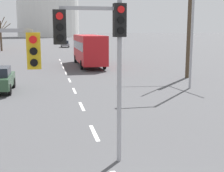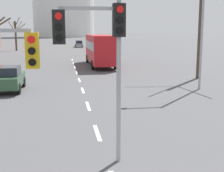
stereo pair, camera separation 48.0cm
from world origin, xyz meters
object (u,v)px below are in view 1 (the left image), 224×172
traffic_signal_centre_tall (99,42)px  city_bus (89,48)px  sedan_near_left (65,44)px  sedan_mid_centre (86,50)px  sedan_far_left (94,54)px  street_lamp_right (188,10)px

traffic_signal_centre_tall → city_bus: (3.21, 26.36, -1.68)m
sedan_near_left → city_bus: city_bus is taller
sedan_mid_centre → sedan_far_left: sedan_mid_centre is taller
traffic_signal_centre_tall → sedan_far_left: size_ratio=1.24×
street_lamp_right → sedan_near_left: 55.57m
sedan_mid_centre → city_bus: size_ratio=0.40×
traffic_signal_centre_tall → street_lamp_right: (7.91, 11.05, 1.64)m
street_lamp_right → sedan_mid_centre: bearing=95.5°
city_bus → street_lamp_right: bearing=-73.0°
sedan_near_left → traffic_signal_centre_tall: bearing=-92.5°
traffic_signal_centre_tall → sedan_near_left: traffic_signal_centre_tall is taller
sedan_mid_centre → traffic_signal_centre_tall: bearing=-96.5°
sedan_far_left → street_lamp_right: bearing=-82.6°
street_lamp_right → sedan_far_left: (-2.99, 23.06, -4.58)m
traffic_signal_centre_tall → sedan_near_left: (2.85, 66.20, -2.92)m
sedan_far_left → city_bus: size_ratio=0.37×
traffic_signal_centre_tall → sedan_near_left: size_ratio=1.09×
sedan_near_left → sedan_mid_centre: (2.01, -23.60, -0.00)m
sedan_far_left → city_bus: 8.03m
city_bus → sedan_mid_centre: bearing=84.2°
street_lamp_right → sedan_mid_centre: size_ratio=2.05×
sedan_near_left → sedan_far_left: 32.16m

